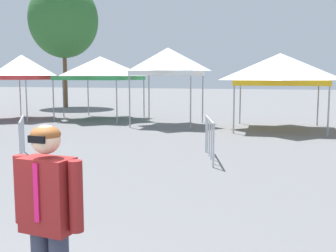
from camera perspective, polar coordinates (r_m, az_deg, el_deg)
canopy_tent_right_of_center at (r=22.19m, az=-19.69°, el=7.70°), size 3.18×3.18×3.24m
canopy_tent_far_left at (r=21.00m, az=-9.40°, el=7.94°), size 3.55×3.55×3.15m
canopy_tent_behind_right at (r=18.20m, az=-0.01°, el=8.94°), size 2.88×2.88×3.41m
canopy_tent_far_right at (r=17.26m, az=15.35°, el=7.64°), size 3.77×3.77×3.09m
person_foreground at (r=3.48m, az=-16.30°, el=-12.14°), size 0.65×0.28×1.78m
tree_behind_tents_right at (r=30.04m, az=-14.35°, el=14.13°), size 4.75×4.75×8.67m
crowd_barrier_near_person at (r=10.70m, az=5.80°, el=-0.66°), size 0.68×2.02×1.08m
crowd_barrier_by_lift at (r=11.36m, az=-19.71°, el=-0.58°), size 1.24×1.75×1.08m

